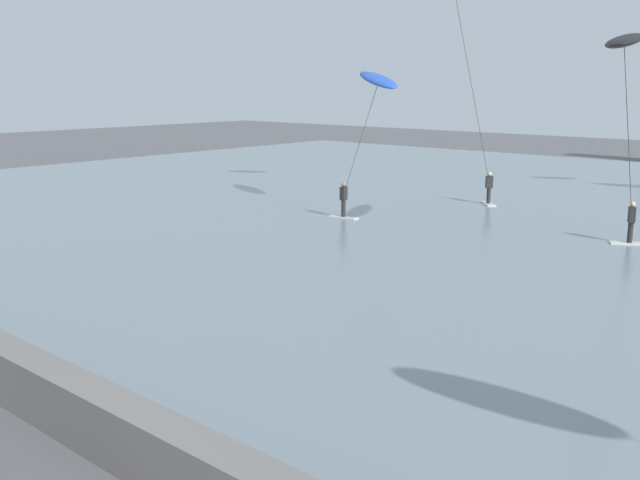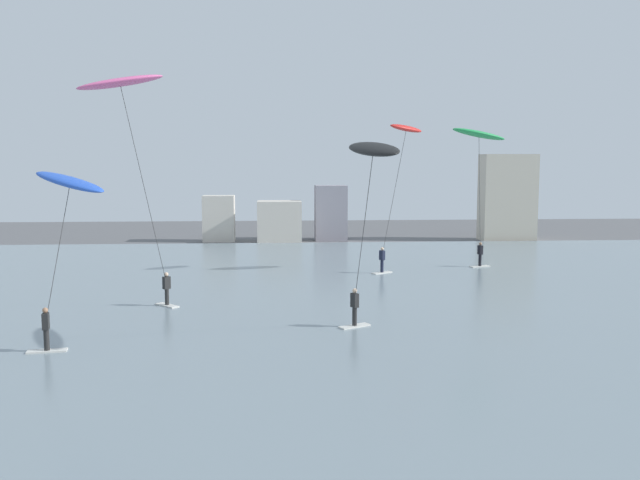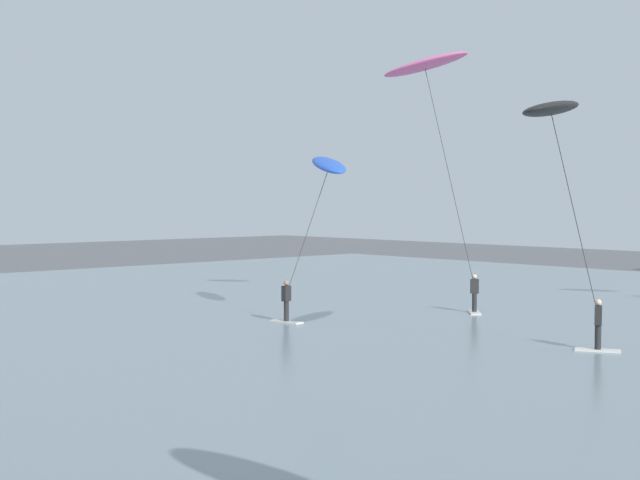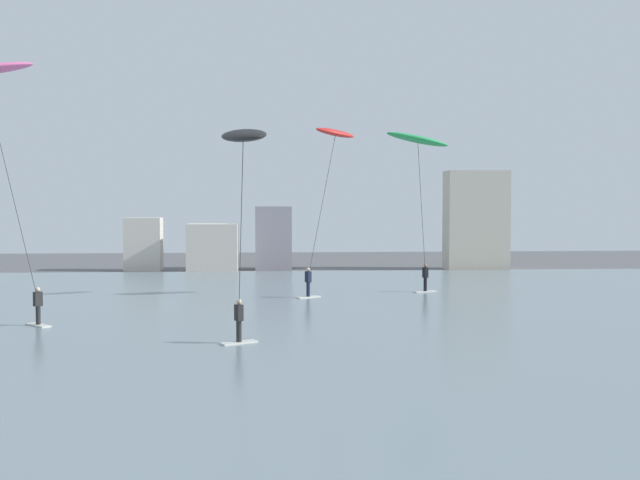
# 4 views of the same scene
# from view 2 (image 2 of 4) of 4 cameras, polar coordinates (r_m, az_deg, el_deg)

# --- Properties ---
(water_bay) EXTENTS (84.00, 52.00, 0.10)m
(water_bay) POSITION_cam_2_polar(r_m,az_deg,el_deg) (32.99, 1.56, -5.58)
(water_bay) COLOR gray
(water_bay) RESTS_ON ground
(far_shore_buildings) EXTENTS (30.02, 4.21, 7.82)m
(far_shore_buildings) POSITION_cam_2_polar(r_m,az_deg,el_deg) (60.98, 5.95, 2.72)
(far_shore_buildings) COLOR beige
(far_shore_buildings) RESTS_ON ground
(kitesurfer_black) EXTENTS (2.20, 5.64, 7.89)m
(kitesurfer_black) POSITION_cam_2_polar(r_m,az_deg,el_deg) (24.87, 4.42, 6.62)
(kitesurfer_black) COLOR silver
(kitesurfer_black) RESTS_ON water_bay
(kitesurfer_blue) EXTENTS (3.37, 3.26, 6.72)m
(kitesurfer_blue) POSITION_cam_2_polar(r_m,az_deg,el_deg) (27.32, -20.71, 3.58)
(kitesurfer_blue) COLOR silver
(kitesurfer_blue) RESTS_ON water_bay
(kitesurfer_red) EXTENTS (3.62, 2.38, 9.47)m
(kitesurfer_red) POSITION_cam_2_polar(r_m,az_deg,el_deg) (42.68, 7.08, 7.96)
(kitesurfer_red) COLOR silver
(kitesurfer_red) RESTS_ON water_bay
(kitesurfer_pink) EXTENTS (4.21, 3.27, 11.03)m
(kitesurfer_pink) POSITION_cam_2_polar(r_m,az_deg,el_deg) (31.82, -16.37, 11.54)
(kitesurfer_pink) COLOR silver
(kitesurfer_pink) RESTS_ON water_bay
(kitesurfer_green) EXTENTS (4.01, 3.42, 9.19)m
(kitesurfer_green) POSITION_cam_2_polar(r_m,az_deg,el_deg) (43.71, 13.39, 8.03)
(kitesurfer_green) COLOR silver
(kitesurfer_green) RESTS_ON water_bay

